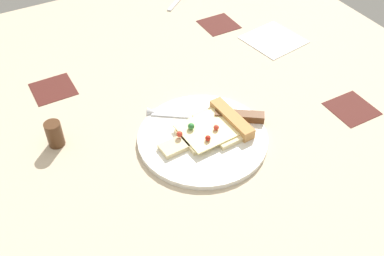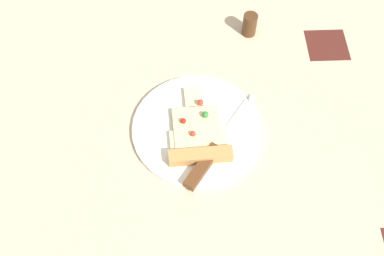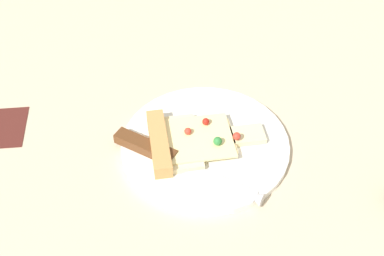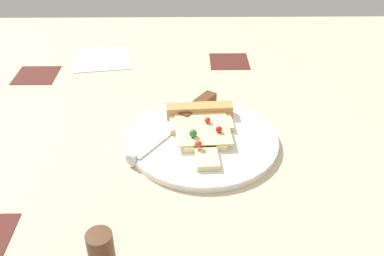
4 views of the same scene
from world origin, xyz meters
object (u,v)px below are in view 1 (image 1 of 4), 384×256
(plate, at_px, (202,138))
(pizza_slice, at_px, (213,128))
(napkin, at_px, (273,39))
(knife, at_px, (217,115))
(pepper_shaker, at_px, (55,134))

(plate, xyz_separation_m, pizza_slice, (-0.00, 0.03, 0.01))
(napkin, bearing_deg, plate, -56.33)
(pizza_slice, bearing_deg, napkin, -57.93)
(napkin, bearing_deg, knife, -56.05)
(pizza_slice, distance_m, napkin, 0.39)
(knife, bearing_deg, pepper_shaker, 107.70)
(pizza_slice, xyz_separation_m, pepper_shaker, (-0.13, -0.28, 0.01))
(pizza_slice, bearing_deg, pepper_shaker, 62.04)
(knife, height_order, pepper_shaker, pepper_shaker)
(pepper_shaker, bearing_deg, napkin, 99.35)
(plate, xyz_separation_m, knife, (-0.03, 0.05, 0.01))
(plate, relative_size, pepper_shaker, 4.76)
(pepper_shaker, relative_size, napkin, 0.41)
(plate, distance_m, napkin, 0.41)
(knife, bearing_deg, plate, 157.13)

